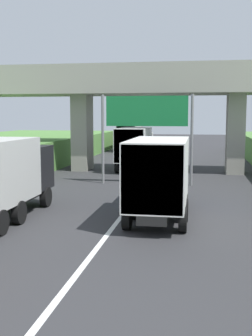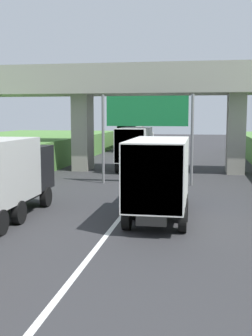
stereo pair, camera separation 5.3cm
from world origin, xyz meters
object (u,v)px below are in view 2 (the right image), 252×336
at_px(truck_red, 131,135).
at_px(truck_blue, 160,173).
at_px(overhead_highway_sign, 147,118).
at_px(truck_black, 0,175).
at_px(truck_white, 136,146).

relative_size(truck_red, truck_blue, 1.00).
bearing_deg(overhead_highway_sign, truck_black, -115.45).
bearing_deg(truck_white, overhead_highway_sign, -76.25).
bearing_deg(truck_red, overhead_highway_sign, -78.69).
distance_m(truck_red, truck_blue, 35.66).
distance_m(truck_black, truck_blue, 6.81).
bearing_deg(overhead_highway_sign, truck_blue, -79.26).
bearing_deg(truck_white, truck_blue, -77.87).
bearing_deg(truck_blue, truck_black, -166.79).
xyz_separation_m(overhead_highway_sign, truck_red, (-5.23, 26.14, -2.34)).
distance_m(overhead_highway_sign, truck_blue, 9.30).
bearing_deg(truck_blue, truck_red, 101.16).
relative_size(truck_white, truck_black, 1.00).
height_order(truck_white, truck_blue, same).
distance_m(overhead_highway_sign, truck_red, 26.76).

